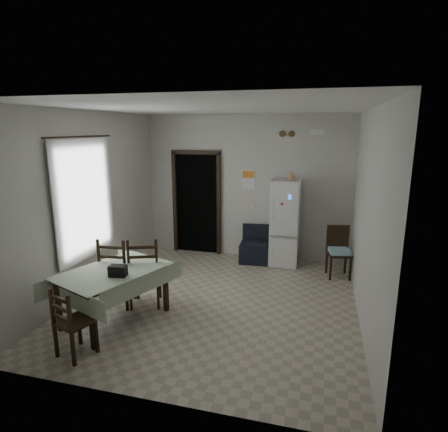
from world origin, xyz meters
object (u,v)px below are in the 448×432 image
dining_chair_far_left (119,271)px  dining_chair_near_head (75,321)px  dining_table (115,295)px  dining_chair_far_right (145,271)px  corner_chair (339,253)px  fridge (285,223)px  navy_seat (255,244)px

dining_chair_far_left → dining_chair_near_head: 1.34m
dining_table → dining_chair_far_left: 0.53m
dining_chair_far_right → corner_chair: bearing=-167.0°
fridge → dining_chair_far_right: (-1.85, -2.28, -0.30)m
fridge → navy_seat: size_ratio=2.35×
fridge → dining_chair_far_right: 2.95m
dining_chair_far_left → dining_chair_near_head: dining_chair_far_left is taller
dining_chair_far_right → fridge: bearing=-149.2°
dining_chair_far_right → dining_chair_near_head: 1.44m
fridge → dining_chair_far_left: bearing=-132.7°
dining_table → dining_chair_far_left: bearing=134.2°
dining_chair_near_head → dining_chair_far_right: bearing=-79.9°
fridge → dining_chair_far_right: fridge is taller
dining_table → corner_chair: bearing=60.1°
navy_seat → dining_table: (-1.46, -2.84, 0.01)m
fridge → corner_chair: fridge is taller
dining_table → dining_chair_far_left: dining_chair_far_left is taller
dining_chair_far_left → dining_chair_far_right: size_ratio=1.00×
dining_table → dining_chair_far_right: 0.62m
dining_chair_far_left → fridge: bearing=-137.3°
fridge → dining_chair_near_head: 4.24m
navy_seat → dining_table: bearing=-120.9°
corner_chair → dining_chair_far_left: 3.79m
fridge → dining_chair_far_left: 3.27m
fridge → dining_chair_near_head: (-2.05, -3.70, -0.41)m
fridge → navy_seat: bearing=-179.4°
corner_chair → dining_chair_near_head: (-3.06, -3.29, -0.03)m
navy_seat → fridge: bearing=-3.6°
fridge → dining_chair_near_head: fridge is taller
dining_table → dining_chair_near_head: size_ratio=1.64×
navy_seat → dining_chair_far_right: dining_chair_far_right is taller
corner_chair → dining_chair_near_head: 4.49m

